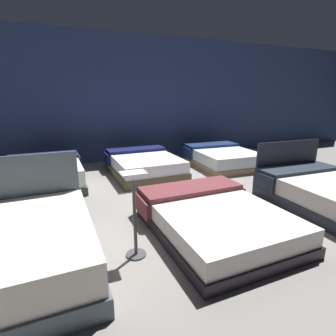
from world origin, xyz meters
TOP-DOWN VIEW (x-y plane):
  - ground_plane at (0.00, 0.00)m, footprint 18.00×18.00m
  - showroom_back_wall at (0.00, 3.50)m, footprint 18.00×0.06m
  - bed_0 at (-2.29, -1.30)m, footprint 1.49×1.99m
  - bed_1 at (0.05, -1.25)m, footprint 1.72×2.15m
  - bed_2 at (2.30, -1.28)m, footprint 1.67×2.13m
  - bed_3 at (-2.22, 1.76)m, footprint 1.58×1.98m
  - bed_4 at (-0.03, 1.75)m, footprint 1.59×1.98m
  - bed_5 at (2.19, 1.83)m, footprint 1.62×2.10m
  - price_sign at (-1.12, -1.43)m, footprint 0.28×0.24m

SIDE VIEW (x-z plane):
  - ground_plane at x=0.00m, z-range -0.02..0.00m
  - bed_1 at x=0.05m, z-range -0.03..0.42m
  - bed_5 at x=2.19m, z-range -0.02..0.48m
  - bed_4 at x=-0.03m, z-range -0.03..0.50m
  - bed_2 at x=2.30m, z-range -0.25..0.74m
  - bed_3 at x=-2.22m, z-range -0.02..0.53m
  - bed_0 at x=-2.29m, z-range -0.27..0.83m
  - price_sign at x=-1.12m, z-range -0.12..0.91m
  - showroom_back_wall at x=0.00m, z-range 0.00..3.50m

